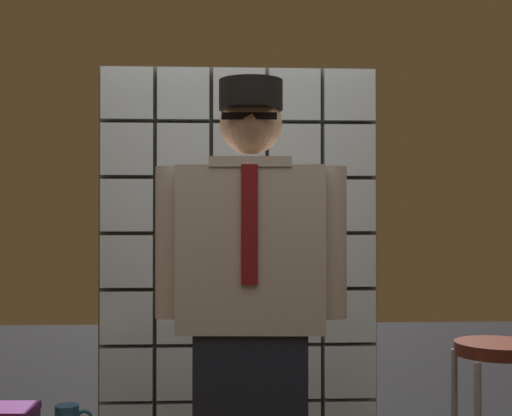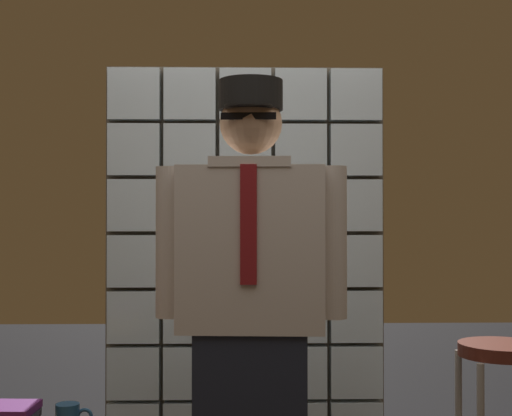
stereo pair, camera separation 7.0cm
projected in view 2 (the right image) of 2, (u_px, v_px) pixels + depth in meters
The scene contains 3 objects.
glass_block_wall at pixel (245, 261), 3.71m from camera, with size 1.46×0.10×2.03m.
standing_person at pixel (251, 311), 2.51m from camera, with size 0.68×0.30×1.71m.
bar_stool at pixel (503, 391), 2.76m from camera, with size 0.34×0.34×0.73m.
Camera 2 is at (-0.03, -2.22, 1.22)m, focal length 49.99 mm.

